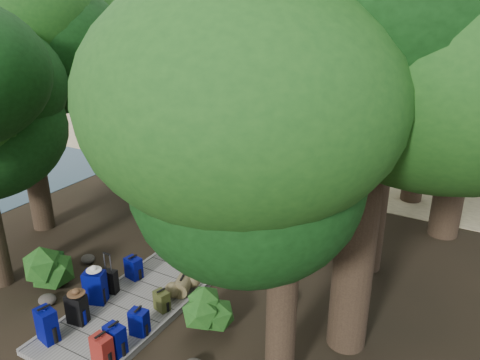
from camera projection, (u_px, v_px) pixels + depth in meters
The scene contains 48 objects.
ground at pixel (204, 253), 12.62m from camera, with size 120.00×120.00×0.00m, color black.
sand_beach at pixel (365, 124), 25.62m from camera, with size 40.00×22.00×0.02m, color beige.
water_bay at pixel (76, 66), 47.52m from camera, with size 50.00×60.00×0.02m, color #26414F.
distant_hill at pixel (157, 44), 69.85m from camera, with size 32.00×16.00×12.00m, color black.
boardwalk at pixel (223, 236), 13.41m from camera, with size 2.00×12.00×0.12m, color gray.
backpack_left_a at pixel (47, 323), 9.12m from camera, with size 0.42×0.29×0.78m, color #030C6D, non-canonical shape.
backpack_left_b at pixel (77, 307), 9.64m from camera, with size 0.39×0.28×0.72m, color black, non-canonical shape.
backpack_left_c at pixel (95, 285), 10.27m from camera, with size 0.45×0.32×0.84m, color #030C6D, non-canonical shape.
backpack_left_d at pixel (134, 267), 11.22m from camera, with size 0.38×0.27×0.58m, color #030C6D, non-canonical shape.
backpack_right_a at pixel (102, 349), 8.54m from camera, with size 0.37×0.26×0.66m, color maroon, non-canonical shape.
backpack_right_b at pixel (115, 339), 8.78m from camera, with size 0.38×0.27×0.69m, color #030C6D, non-canonical shape.
backpack_right_c at pixel (139, 321), 9.31m from camera, with size 0.36×0.25×0.61m, color #030C6D, non-canonical shape.
backpack_right_d at pixel (162, 300), 10.07m from camera, with size 0.32×0.23×0.50m, color #3B4218, non-canonical shape.
duffel_right_khaki at pixel (183, 285), 10.69m from camera, with size 0.38×0.58×0.38m, color brown, non-canonical shape.
suitcase_on_boardwalk at pixel (110, 281), 10.67m from camera, with size 0.36×0.20×0.56m, color black, non-canonical shape.
lone_suitcase_on_sand at pixel (323, 159), 18.80m from camera, with size 0.46×0.26×0.73m, color black, non-canonical shape.
hat_brown at pixel (76, 291), 9.46m from camera, with size 0.37×0.37×0.11m, color #51351E, non-canonical shape.
hat_white at pixel (94, 268), 10.06m from camera, with size 0.33×0.33×0.11m, color silver, non-canonical shape.
kayak at pixel (266, 133), 23.16m from camera, with size 0.71×3.23×0.32m, color red.
sun_lounger at pixel (399, 162), 18.58m from camera, with size 0.65×2.01×0.65m, color silver, non-canonical shape.
tree_right_a at pixel (287, 182), 7.14m from camera, with size 4.57×4.57×7.61m, color black, non-canonical shape.
tree_right_b at pixel (373, 68), 7.41m from camera, with size 6.04×6.04×10.79m, color black, non-canonical shape.
tree_right_c at pixel (386, 115), 10.52m from camera, with size 4.61×4.61×7.97m, color black, non-canonical shape.
tree_right_d at pixel (480, 19), 11.51m from camera, with size 6.49×6.49×11.89m, color black, non-canonical shape.
tree_right_e at pixel (432, 51), 14.16m from camera, with size 5.50×5.50×9.89m, color black, non-canonical shape.
tree_left_b at pixel (20, 80), 12.50m from camera, with size 4.87×4.87×8.77m, color black, non-canonical shape.
tree_left_c at pixel (168, 85), 15.84m from camera, with size 4.24×4.24×7.38m, color black, non-canonical shape.
tree_back_a at pixel (337, 32), 24.34m from camera, with size 5.52×5.52×9.56m, color black, non-canonical shape.
tree_back_b at pixel (406, 23), 23.24m from camera, with size 5.92×5.92×10.57m, color black, non-canonical shape.
tree_back_c at pixel (480, 43), 21.33m from camera, with size 5.04×5.04×9.07m, color black, non-canonical shape.
tree_back_d at pixel (256, 43), 25.14m from camera, with size 4.98×4.98×8.30m, color black, non-canonical shape.
palm_right_a at pixel (386, 77), 14.48m from camera, with size 4.88×4.88×8.32m, color #124114, non-canonical shape.
palm_right_b at pixel (475, 68), 17.47m from camera, with size 4.13×4.13×7.97m, color #124114, non-canonical shape.
palm_right_c at pixel (404, 69), 20.13m from camera, with size 4.48×4.48×7.13m, color #124114, non-canonical shape.
palm_left_a at pixel (202, 77), 18.85m from camera, with size 4.33×4.33×6.89m, color #124114, non-canonical shape.
rock_left_a at pixel (47, 300), 10.48m from camera, with size 0.42×0.38×0.23m, color #4C473F, non-canonical shape.
rock_left_b at pixel (88, 259), 12.15m from camera, with size 0.38×0.34×0.21m, color #4C473F, non-canonical shape.
rock_left_c at pixel (187, 224), 13.91m from camera, with size 0.52×0.47×0.29m, color #4C473F, non-canonical shape.
rock_left_d at pixel (201, 202), 15.63m from camera, with size 0.26×0.24×0.14m, color #4C473F, non-canonical shape.
rock_right_b at pixel (287, 298), 10.55m from camera, with size 0.43×0.39×0.24m, color #4C473F, non-canonical shape.
rock_right_c at pixel (289, 253), 12.48m from camera, with size 0.32×0.29×0.18m, color #4C473F, non-canonical shape.
rock_right_d at pixel (349, 215), 14.45m from camera, with size 0.62×0.56×0.34m, color #4C473F, non-canonical shape.
shrub_left_a at pixel (45, 271), 10.84m from camera, with size 1.16×1.16×1.04m, color #1A4B16, non-canonical shape.
shrub_left_b at pixel (167, 207), 14.46m from camera, with size 0.86×0.86×0.78m, color #1A4B16, non-canonical shape.
shrub_left_c at pixel (214, 167), 17.21m from camera, with size 1.35×1.35×1.21m, color #1A4B16, non-canonical shape.
shrub_right_a at pixel (211, 312), 9.52m from camera, with size 1.05×1.05×0.94m, color #1A4B16, non-canonical shape.
shrub_right_b at pixel (320, 221), 13.14m from camera, with size 1.29×1.29×1.16m, color #1A4B16, non-canonical shape.
shrub_right_c at pixel (343, 191), 15.72m from camera, with size 0.84×0.84×0.75m, color #1A4B16, non-canonical shape.
Camera 1 is at (6.26, -9.15, 6.43)m, focal length 35.00 mm.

